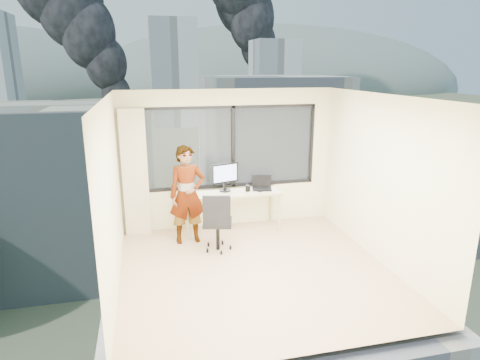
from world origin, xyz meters
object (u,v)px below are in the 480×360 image
object	(u,v)px
game_console	(187,188)
laptop	(262,184)
desk	(232,211)
monitor	(225,177)
handbag	(264,181)
person	(187,195)
chair	(218,221)

from	to	relation	value
game_console	laptop	bearing A→B (deg)	-14.60
desk	monitor	bearing A→B (deg)	149.62
handbag	desk	bearing A→B (deg)	-174.37
game_console	laptop	size ratio (longest dim) A/B	0.88
person	laptop	bearing A→B (deg)	10.35
desk	laptop	world-z (taller)	laptop
laptop	handbag	bearing A→B (deg)	76.82
person	desk	bearing A→B (deg)	18.67
person	monitor	world-z (taller)	person
chair	person	world-z (taller)	person
chair	game_console	distance (m)	1.17
laptop	game_console	bearing A→B (deg)	-176.84
chair	handbag	distance (m)	1.56
monitor	chair	bearing A→B (deg)	-126.42
monitor	laptop	size ratio (longest dim) A/B	1.41
desk	person	world-z (taller)	person
handbag	person	bearing A→B (deg)	-172.21
handbag	monitor	bearing A→B (deg)	178.61
laptop	monitor	bearing A→B (deg)	-171.56
monitor	person	bearing A→B (deg)	-168.15
handbag	laptop	bearing A→B (deg)	-129.46
desk	person	bearing A→B (deg)	-157.84
desk	laptop	xyz separation A→B (m)	(0.58, 0.01, 0.49)
chair	game_console	xyz separation A→B (m)	(-0.38, 1.07, 0.27)
desk	laptop	size ratio (longest dim) A/B	4.75
game_console	monitor	bearing A→B (deg)	-19.83
monitor	desk	bearing A→B (deg)	-47.89
person	handbag	world-z (taller)	person
monitor	game_console	world-z (taller)	monitor
game_console	desk	bearing A→B (deg)	-22.16
desk	handbag	bearing A→B (deg)	18.31
desk	chair	distance (m)	0.93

